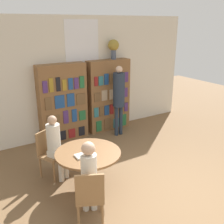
% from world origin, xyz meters
% --- Properties ---
extents(ground_plane, '(16.00, 16.00, 0.00)m').
position_xyz_m(ground_plane, '(0.00, 0.00, 0.00)').
color(ground_plane, brown).
extents(wall_back, '(6.40, 0.07, 3.00)m').
position_xyz_m(wall_back, '(0.00, 3.62, 1.51)').
color(wall_back, beige).
rests_on(wall_back, ground_plane).
extents(bookshelf_left, '(1.19, 0.34, 1.91)m').
position_xyz_m(bookshelf_left, '(-0.65, 3.43, 0.95)').
color(bookshelf_left, brown).
rests_on(bookshelf_left, ground_plane).
extents(bookshelf_right, '(1.19, 0.34, 1.91)m').
position_xyz_m(bookshelf_right, '(0.65, 3.43, 0.95)').
color(bookshelf_right, brown).
rests_on(bookshelf_right, ground_plane).
extents(flower_vase, '(0.29, 0.29, 0.50)m').
position_xyz_m(flower_vase, '(0.81, 3.43, 2.24)').
color(flower_vase, '#475166').
rests_on(flower_vase, bookshelf_right).
extents(reading_table, '(1.14, 1.14, 0.72)m').
position_xyz_m(reading_table, '(-1.09, 1.20, 0.59)').
color(reading_table, brown).
rests_on(reading_table, ground_plane).
extents(chair_near_camera, '(0.53, 0.53, 0.91)m').
position_xyz_m(chair_near_camera, '(-1.48, 0.39, 0.51)').
color(chair_near_camera, olive).
rests_on(chair_near_camera, ground_plane).
extents(chair_left_side, '(0.54, 0.54, 0.91)m').
position_xyz_m(chair_left_side, '(-1.53, 2.00, 0.51)').
color(chair_left_side, olive).
rests_on(chair_left_side, ground_plane).
extents(seated_reader_left, '(0.37, 0.40, 1.25)m').
position_xyz_m(seated_reader_left, '(-1.44, 1.84, 0.70)').
color(seated_reader_left, beige).
rests_on(seated_reader_left, ground_plane).
extents(seated_reader_right, '(0.35, 0.39, 1.27)m').
position_xyz_m(seated_reader_right, '(-1.40, 0.55, 0.72)').
color(seated_reader_right, silver).
rests_on(seated_reader_right, ground_plane).
extents(librarian_standing, '(0.30, 0.57, 1.82)m').
position_xyz_m(librarian_standing, '(0.66, 2.93, 1.12)').
color(librarian_standing, '#232D3D').
rests_on(librarian_standing, ground_plane).
extents(open_book_on_table, '(0.24, 0.18, 0.03)m').
position_xyz_m(open_book_on_table, '(-1.24, 1.12, 0.74)').
color(open_book_on_table, silver).
rests_on(open_book_on_table, reading_table).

